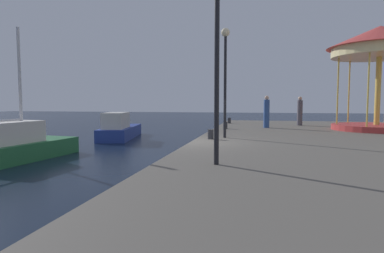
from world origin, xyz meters
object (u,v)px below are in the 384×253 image
object	(u,v)px
sailboat_green	(12,146)
bollard_north	(211,134)
motorboat_blue	(120,129)
lamp_post_near_edge	(217,43)
person_by_the_water	(267,113)
bollard_center	(229,121)
person_mid_promenade	(300,112)
bollard_south	(225,125)
lamp_post_mid_promenade	(225,64)
carousel	(380,52)

from	to	relation	value
sailboat_green	bollard_north	distance (m)	7.87
motorboat_blue	lamp_post_near_edge	size ratio (longest dim) A/B	1.40
motorboat_blue	person_by_the_water	bearing A→B (deg)	2.93
bollard_center	person_by_the_water	size ratio (longest dim) A/B	0.21
person_mid_promenade	person_by_the_water	bearing A→B (deg)	-132.03
motorboat_blue	bollard_south	world-z (taller)	motorboat_blue
person_mid_promenade	lamp_post_mid_promenade	bearing A→B (deg)	-115.89
lamp_post_mid_promenade	bollard_north	xyz separation A→B (m)	(-0.51, -0.64, -2.91)
sailboat_green	person_by_the_water	size ratio (longest dim) A/B	2.94
bollard_south	person_mid_promenade	bearing A→B (deg)	39.10
sailboat_green	carousel	xyz separation A→B (m)	(15.70, 8.15, 4.39)
carousel	person_mid_promenade	size ratio (longest dim) A/B	2.95
bollard_center	bollard_south	xyz separation A→B (m)	(0.21, -4.76, 0.00)
sailboat_green	bollard_north	bearing A→B (deg)	15.92
carousel	bollard_north	xyz separation A→B (m)	(-8.15, -6.00, -3.97)
sailboat_green	lamp_post_mid_promenade	world-z (taller)	lamp_post_mid_promenade
bollard_center	bollard_north	distance (m)	10.04
lamp_post_near_edge	bollard_center	xyz separation A→B (m)	(-1.08, 15.36, -2.71)
lamp_post_near_edge	person_by_the_water	bearing A→B (deg)	83.12
bollard_south	carousel	bearing A→B (deg)	5.09
motorboat_blue	bollard_center	world-z (taller)	motorboat_blue
lamp_post_mid_promenade	person_mid_promenade	size ratio (longest dim) A/B	2.45
person_by_the_water	person_mid_promenade	world-z (taller)	person_by_the_water
motorboat_blue	bollard_south	xyz separation A→B (m)	(6.81, -0.76, 0.39)
sailboat_green	person_by_the_water	world-z (taller)	sailboat_green
motorboat_blue	lamp_post_near_edge	xyz separation A→B (m)	(7.69, -11.37, 3.10)
lamp_post_mid_promenade	person_by_the_water	bearing A→B (deg)	72.49
carousel	motorboat_blue	bearing A→B (deg)	179.83
motorboat_blue	lamp_post_near_edge	distance (m)	14.07
bollard_center	motorboat_blue	bearing A→B (deg)	-148.82
person_by_the_water	motorboat_blue	bearing A→B (deg)	-177.07
bollard_south	person_by_the_water	world-z (taller)	person_by_the_water
motorboat_blue	lamp_post_near_edge	bearing A→B (deg)	-55.93
carousel	bollard_south	xyz separation A→B (m)	(-8.09, -0.72, -3.97)
lamp_post_mid_promenade	bollard_center	bearing A→B (deg)	94.03
carousel	person_by_the_water	bearing A→B (deg)	174.95
lamp_post_mid_promenade	bollard_north	size ratio (longest dim) A/B	11.48
carousel	lamp_post_mid_promenade	size ratio (longest dim) A/B	1.21
carousel	person_mid_promenade	world-z (taller)	carousel
bollard_north	person_mid_promenade	size ratio (longest dim) A/B	0.21
bollard_south	sailboat_green	bearing A→B (deg)	-135.71
sailboat_green	lamp_post_mid_promenade	distance (m)	9.17
motorboat_blue	bollard_center	distance (m)	7.73
motorboat_blue	person_by_the_water	world-z (taller)	person_by_the_water
lamp_post_near_edge	bollard_south	world-z (taller)	lamp_post_near_edge
carousel	lamp_post_near_edge	world-z (taller)	carousel
carousel	bollard_north	distance (m)	10.87
carousel	person_mid_promenade	bearing A→B (deg)	141.32
bollard_north	person_mid_promenade	xyz separation A→B (m)	(4.52, 8.90, 0.68)
bollard_north	person_by_the_water	xyz separation A→B (m)	(2.36, 6.51, 0.69)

